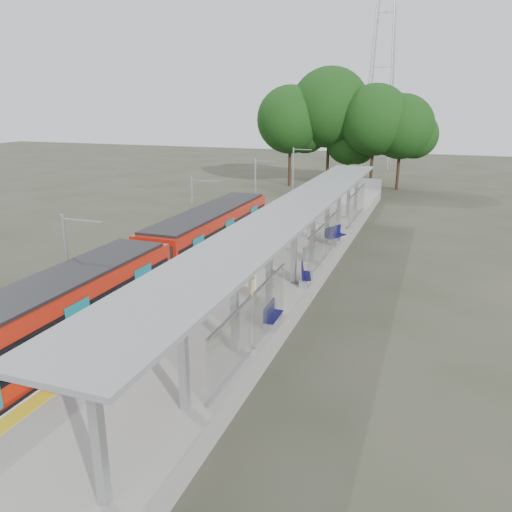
{
  "coord_description": "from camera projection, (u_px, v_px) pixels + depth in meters",
  "views": [
    {
      "loc": [
        8.52,
        -9.66,
        9.9
      ],
      "look_at": [
        0.05,
        13.67,
        2.3
      ],
      "focal_mm": 35.0,
      "sensor_mm": 36.0,
      "label": 1
    }
  ],
  "objects": [
    {
      "name": "end_fence",
      "position": [
        353.0,
        183.0,
        54.29
      ],
      "size": [
        6.0,
        0.1,
        1.2
      ],
      "primitive_type": "cube",
      "color": "#9EA0A5",
      "rests_on": "platform"
    },
    {
      "name": "trackbed",
      "position": [
        225.0,
        254.0,
        33.77
      ],
      "size": [
        3.0,
        70.0,
        0.24
      ],
      "primitive_type": "cube",
      "color": "#59544C",
      "rests_on": "ground"
    },
    {
      "name": "canopy",
      "position": [
        299.0,
        213.0,
        27.15
      ],
      "size": [
        3.27,
        38.0,
        3.66
      ],
      "color": "#9EA0A5",
      "rests_on": "platform"
    },
    {
      "name": "bench_mid",
      "position": [
        304.0,
        274.0,
        25.56
      ],
      "size": [
        0.88,
        1.56,
        1.02
      ],
      "rotation": [
        0.0,
        0.0,
        0.3
      ],
      "color": "#121051",
      "rests_on": "platform"
    },
    {
      "name": "info_pillar_far",
      "position": [
        310.0,
        227.0,
        34.19
      ],
      "size": [
        0.43,
        0.43,
        1.89
      ],
      "rotation": [
        0.0,
        0.0,
        -0.04
      ],
      "color": "beige",
      "rests_on": "platform"
    },
    {
      "name": "platform",
      "position": [
        289.0,
        256.0,
        32.19
      ],
      "size": [
        6.0,
        50.0,
        1.0
      ],
      "primitive_type": "cube",
      "color": "gray",
      "rests_on": "ground"
    },
    {
      "name": "litter_bin",
      "position": [
        306.0,
        254.0,
        29.33
      ],
      "size": [
        0.45,
        0.45,
        0.82
      ],
      "primitive_type": "cylinder",
      "rotation": [
        0.0,
        0.0,
        -0.12
      ],
      "color": "#9EA0A5",
      "rests_on": "platform"
    },
    {
      "name": "catenary_masts",
      "position": [
        194.0,
        215.0,
        32.61
      ],
      "size": [
        2.08,
        48.16,
        5.4
      ],
      "color": "#9EA0A5",
      "rests_on": "ground"
    },
    {
      "name": "bench_far",
      "position": [
        335.0,
        234.0,
        32.99
      ],
      "size": [
        1.18,
        1.74,
        1.15
      ],
      "rotation": [
        0.0,
        0.0,
        -0.43
      ],
      "color": "#121051",
      "rests_on": "platform"
    },
    {
      "name": "tactile_strip",
      "position": [
        252.0,
        244.0,
        32.87
      ],
      "size": [
        0.6,
        50.0,
        0.02
      ],
      "primitive_type": "cube",
      "color": "yellow",
      "rests_on": "platform"
    },
    {
      "name": "train",
      "position": [
        150.0,
        268.0,
        24.84
      ],
      "size": [
        2.74,
        27.6,
        3.62
      ],
      "color": "black",
      "rests_on": "ground"
    },
    {
      "name": "tree_cluster",
      "position": [
        343.0,
        118.0,
        59.28
      ],
      "size": [
        20.76,
        10.57,
        14.21
      ],
      "color": "#382316",
      "rests_on": "ground"
    },
    {
      "name": "ground",
      "position": [
        93.0,
        463.0,
        14.36
      ],
      "size": [
        200.0,
        200.0,
        0.0
      ],
      "primitive_type": "plane",
      "color": "#474438",
      "rests_on": "ground"
    },
    {
      "name": "pylon",
      "position": [
        384.0,
        40.0,
        74.73
      ],
      "size": [
        8.0,
        4.0,
        38.0
      ],
      "primitive_type": null,
      "color": "#9EA0A5",
      "rests_on": "ground"
    },
    {
      "name": "info_pillar_near",
      "position": [
        253.0,
        280.0,
        24.12
      ],
      "size": [
        0.38,
        0.38,
        1.69
      ],
      "rotation": [
        0.0,
        0.0,
        -0.36
      ],
      "color": "beige",
      "rests_on": "platform"
    },
    {
      "name": "bench_near",
      "position": [
        271.0,
        314.0,
        20.69
      ],
      "size": [
        0.47,
        1.47,
        1.0
      ],
      "rotation": [
        0.0,
        0.0,
        0.02
      ],
      "color": "#121051",
      "rests_on": "platform"
    }
  ]
}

